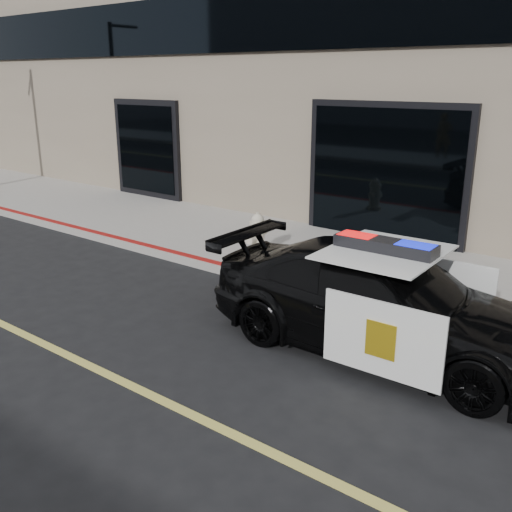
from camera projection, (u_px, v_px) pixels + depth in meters
The scene contains 4 objects.
ground at pixel (173, 406), 6.01m from camera, with size 120.00×120.00×0.00m, color black.
sidewalk_n at pixel (390, 271), 9.95m from camera, with size 60.00×3.50×0.15m, color gray.
police_car at pixel (381, 302), 7.06m from camera, with size 2.15×4.54×1.46m.
fire_hydrant at pixel (257, 235), 10.57m from camera, with size 0.36×0.50×0.79m.
Camera 1 is at (3.91, -3.62, 3.32)m, focal length 40.00 mm.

